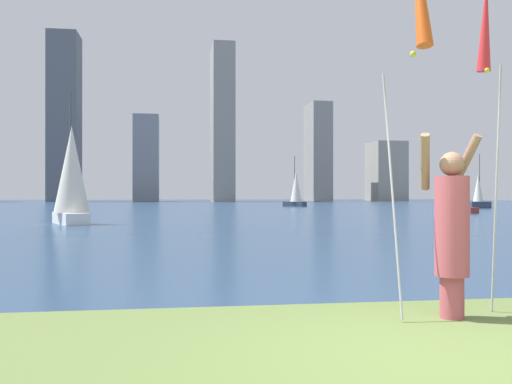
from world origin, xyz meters
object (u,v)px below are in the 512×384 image
Objects in this scene: sailboat_3 at (72,177)px; sailboat_4 at (479,194)px; sailboat_0 at (466,209)px; kite_flag_right at (486,32)px; person at (451,227)px; sailboat_5 at (296,190)px.

sailboat_4 is (31.57, 22.06, -0.76)m from sailboat_3.
sailboat_4 is (7.55, 11.61, 1.04)m from sailboat_0.
sailboat_0 reaches higher than kite_flag_right.
sailboat_0 is 0.78× the size of sailboat_3.
sailboat_4 reaches higher than sailboat_0.
person is 34.59m from sailboat_0.
person is 0.39× the size of sailboat_5.
sailboat_0 is 13.89m from sailboat_4.
sailboat_0 is (16.17, 29.89, -2.94)m from kite_flag_right.
sailboat_3 is (-7.23, 19.79, 1.08)m from person.
sailboat_4 is at bearing 34.95° from sailboat_3.
sailboat_3 reaches higher than person.
sailboat_5 reaches higher than sailboat_0.
sailboat_4 reaches higher than person.
sailboat_3 is (-24.02, -10.45, 1.80)m from sailboat_0.
kite_flag_right is (0.61, 0.36, 2.22)m from person.
person is 0.35× the size of sailboat_3.
kite_flag_right is at bearing -68.02° from sailboat_3.
sailboat_3 is at bearing -156.48° from sailboat_0.
sailboat_3 is at bearing 111.98° from kite_flag_right.
sailboat_3 is 38.52m from sailboat_4.
person is 51.48m from sailboat_5.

